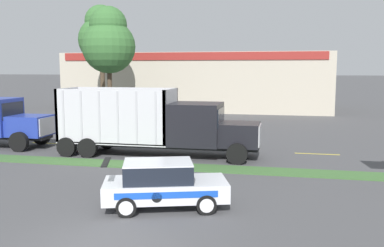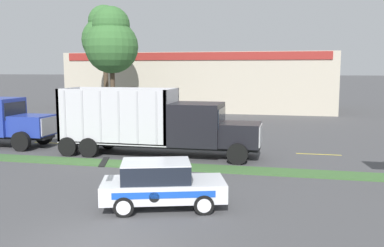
% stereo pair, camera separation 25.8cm
% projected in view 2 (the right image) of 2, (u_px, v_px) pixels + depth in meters
% --- Properties ---
extents(ground_plane, '(600.00, 600.00, 0.00)m').
position_uv_depth(ground_plane, '(99.00, 245.00, 11.37)').
color(ground_plane, '#474749').
extents(grass_verge, '(120.00, 1.42, 0.06)m').
position_uv_depth(grass_verge, '(182.00, 167.00, 20.23)').
color(grass_verge, '#3D6633').
rests_on(grass_verge, ground_plane).
extents(centre_line_3, '(2.40, 0.14, 0.01)m').
position_uv_depth(centre_line_3, '(51.00, 143.00, 26.92)').
color(centre_line_3, yellow).
rests_on(centre_line_3, ground_plane).
extents(centre_line_4, '(2.40, 0.14, 0.01)m').
position_uv_depth(centre_line_4, '(132.00, 146.00, 25.74)').
color(centre_line_4, yellow).
rests_on(centre_line_4, ground_plane).
extents(centre_line_5, '(2.40, 0.14, 0.01)m').
position_uv_depth(centre_line_5, '(221.00, 150.00, 24.55)').
color(centre_line_5, yellow).
rests_on(centre_line_5, ground_plane).
extents(centre_line_6, '(2.40, 0.14, 0.01)m').
position_uv_depth(centre_line_6, '(319.00, 154.00, 23.36)').
color(centre_line_6, yellow).
rests_on(centre_line_6, ground_plane).
extents(dump_truck_lead, '(10.74, 2.85, 3.60)m').
position_uv_depth(dump_truck_lead, '(174.00, 127.00, 22.70)').
color(dump_truck_lead, black).
rests_on(dump_truck_lead, ground_plane).
extents(rally_car, '(4.45, 2.95, 1.62)m').
position_uv_depth(rally_car, '(161.00, 184.00, 14.34)').
color(rally_car, silver).
rests_on(rally_car, ground_plane).
extents(store_building_backdrop, '(29.32, 12.10, 6.38)m').
position_uv_depth(store_building_backdrop, '(203.00, 81.00, 50.33)').
color(store_building_backdrop, '#BCB29E').
rests_on(store_building_backdrop, ground_plane).
extents(tree_behind_left, '(4.34, 4.34, 10.61)m').
position_uv_depth(tree_behind_left, '(105.00, 36.00, 40.49)').
color(tree_behind_left, '#473828').
rests_on(tree_behind_left, ground_plane).
extents(tree_behind_centre, '(4.39, 4.39, 9.74)m').
position_uv_depth(tree_behind_centre, '(112.00, 42.00, 35.21)').
color(tree_behind_centre, '#473828').
rests_on(tree_behind_centre, ground_plane).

